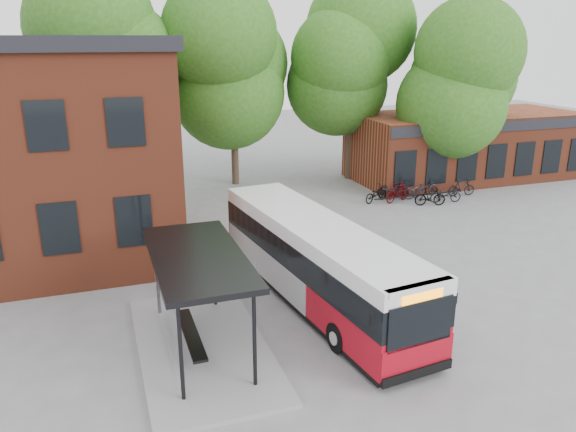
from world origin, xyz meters
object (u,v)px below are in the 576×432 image
object	(u,v)px
bicycle_3	(393,189)
bicycle_6	(446,194)
bus_shelter	(200,302)
bicycle_4	(425,188)
city_bus	(316,263)
bicycle_1	(398,192)
bicycle_5	(430,197)
bicycle_0	(376,194)
bicycle_2	(398,191)
bicycle_7	(461,188)

from	to	relation	value
bicycle_3	bicycle_6	world-z (taller)	bicycle_3
bus_shelter	bicycle_3	bearing A→B (deg)	43.02
bus_shelter	bicycle_4	world-z (taller)	bus_shelter
city_bus	bicycle_4	size ratio (longest dim) A/B	5.83
bicycle_1	bicycle_3	distance (m)	0.71
bicycle_5	bicycle_6	size ratio (longest dim) A/B	0.94
bus_shelter	bicycle_0	xyz separation A→B (m)	(11.64, 11.66, -1.00)
bus_shelter	bicycle_1	world-z (taller)	bus_shelter
bicycle_5	bicycle_6	distance (m)	1.15
city_bus	bicycle_6	size ratio (longest dim) A/B	6.30
bus_shelter	bicycle_1	size ratio (longest dim) A/B	3.88
bicycle_0	bicycle_2	size ratio (longest dim) A/B	0.93
bus_shelter	bicycle_4	size ratio (longest dim) A/B	3.78
bicycle_1	bicycle_2	size ratio (longest dim) A/B	0.97
bus_shelter	bicycle_4	bearing A→B (deg)	38.65
bicycle_2	bicycle_6	bearing A→B (deg)	-104.45
bicycle_2	bicycle_4	bearing A→B (deg)	-69.82
bicycle_3	bicycle_7	distance (m)	3.90
bicycle_5	bicycle_7	xyz separation A→B (m)	(2.69, 1.05, -0.01)
bus_shelter	bicycle_0	distance (m)	16.50
bus_shelter	bicycle_5	xyz separation A→B (m)	(13.97, 10.11, -0.96)
bicycle_0	bicycle_3	xyz separation A→B (m)	(1.22, 0.34, 0.09)
bicycle_0	bicycle_2	bearing A→B (deg)	-112.09
bicycle_2	bicycle_5	bearing A→B (deg)	-130.17
bicycle_3	bicycle_1	bearing A→B (deg)	-174.84
bicycle_1	bicycle_7	bearing A→B (deg)	-112.81
bicycle_4	bus_shelter	bearing A→B (deg)	118.85
bicycle_7	bicycle_1	bearing A→B (deg)	93.60
bus_shelter	bicycle_7	bearing A→B (deg)	33.81
city_bus	bicycle_3	distance (m)	13.44
bicycle_2	bicycle_4	size ratio (longest dim) A/B	1.00
bicycle_3	bicycle_7	bearing A→B (deg)	-86.58
city_bus	bicycle_3	bearing A→B (deg)	43.07
bicycle_4	bicycle_6	world-z (taller)	bicycle_4
bicycle_3	bicycle_0	bearing A→B (deg)	121.30
bicycle_7	bus_shelter	bearing A→B (deg)	129.39
bicycle_1	bicycle_2	distance (m)	0.48
bus_shelter	bicycle_5	world-z (taller)	bus_shelter
bicycle_6	bicycle_7	xyz separation A→B (m)	(1.57, 0.80, 0.03)
bus_shelter	city_bus	distance (m)	4.54
bicycle_0	bicycle_7	size ratio (longest dim) A/B	1.07
bicycle_1	bicycle_3	world-z (taller)	bicycle_1
city_bus	bicycle_5	xyz separation A→B (m)	(9.78, 8.35, -0.88)
bicycle_3	bicycle_6	xyz separation A→B (m)	(2.23, -1.64, -0.09)
bicycle_2	bicycle_7	world-z (taller)	bicycle_2
bicycle_4	bicycle_5	world-z (taller)	same
bicycle_3	bus_shelter	bearing A→B (deg)	148.84
bicycle_0	bicycle_4	xyz separation A→B (m)	(3.07, 0.10, 0.04)
city_bus	bicycle_4	distance (m)	14.54
bus_shelter	bicycle_1	bearing A→B (deg)	41.60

